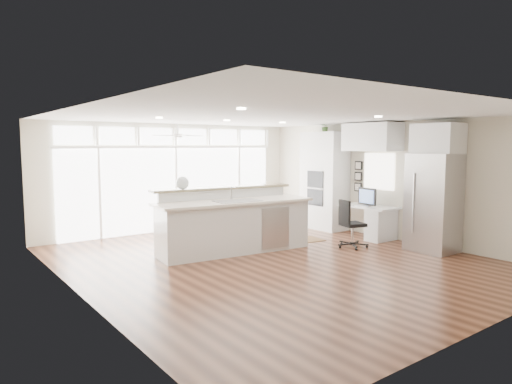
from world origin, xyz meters
TOP-DOWN VIEW (x-y plane):
  - floor at (0.00, 0.00)m, footprint 7.00×8.00m
  - ceiling at (0.00, 0.00)m, footprint 7.00×8.00m
  - wall_back at (0.00, 4.00)m, footprint 7.00×0.04m
  - wall_front at (0.00, -4.00)m, footprint 7.00×0.04m
  - wall_left at (-3.50, 0.00)m, footprint 0.04×8.00m
  - wall_right at (3.50, 0.00)m, footprint 0.04×8.00m
  - glass_wall at (0.00, 3.94)m, footprint 5.80×0.06m
  - transom_row at (0.00, 3.94)m, footprint 5.90×0.06m
  - desk_window at (3.46, 0.30)m, footprint 0.04×0.85m
  - ceiling_fan at (-0.50, 2.80)m, footprint 1.16×1.16m
  - recessed_lights at (0.00, 0.20)m, footprint 3.40×3.00m
  - oven_cabinet at (3.17, 1.80)m, footprint 0.64×1.20m
  - desk_nook at (3.13, 0.30)m, footprint 0.72×1.30m
  - upper_cabinets at (3.17, 0.30)m, footprint 0.64×1.30m
  - refrigerator at (3.11, -1.35)m, footprint 0.76×0.90m
  - fridge_cabinet at (3.17, -1.35)m, footprint 0.64×0.90m
  - framed_photos at (3.46, 0.92)m, footprint 0.06×0.22m
  - kitchen_island at (-0.17, 1.03)m, footprint 3.37×1.58m
  - rug at (1.74, 1.01)m, footprint 0.90×0.70m
  - office_chair at (2.07, -0.14)m, footprint 0.64×0.61m
  - fishbowl at (-1.07, 1.54)m, footprint 0.30×0.30m
  - monitor at (3.05, 0.30)m, footprint 0.13×0.54m
  - keyboard at (2.88, 0.30)m, footprint 0.15×0.36m
  - potted_plant at (3.17, 1.80)m, footprint 0.26×0.29m

SIDE VIEW (x-z plane):
  - floor at x=0.00m, z-range -0.02..0.00m
  - rug at x=1.74m, z-range 0.00..0.01m
  - desk_nook at x=3.13m, z-range 0.00..0.76m
  - office_chair at x=2.07m, z-range 0.00..1.01m
  - kitchen_island at x=-0.17m, z-range 0.00..1.29m
  - keyboard at x=2.88m, z-range 0.76..0.78m
  - monitor at x=3.05m, z-range 0.76..1.21m
  - refrigerator at x=3.11m, z-range 0.00..2.00m
  - glass_wall at x=0.00m, z-range 0.01..2.09m
  - oven_cabinet at x=3.17m, z-range 0.00..2.50m
  - wall_back at x=0.00m, z-range 0.00..2.70m
  - wall_front at x=0.00m, z-range 0.00..2.70m
  - wall_left at x=-3.50m, z-range 0.00..2.70m
  - wall_right at x=3.50m, z-range 0.00..2.70m
  - framed_photos at x=3.46m, z-range 1.00..1.80m
  - fishbowl at x=-1.07m, z-range 1.29..1.55m
  - desk_window at x=3.46m, z-range 1.12..1.98m
  - fridge_cabinet at x=3.17m, z-range 2.00..2.60m
  - upper_cabinets at x=3.17m, z-range 2.03..2.67m
  - transom_row at x=0.00m, z-range 2.18..2.58m
  - ceiling_fan at x=-0.50m, z-range 2.32..2.64m
  - potted_plant at x=3.17m, z-range 2.50..2.73m
  - recessed_lights at x=0.00m, z-range 2.67..2.69m
  - ceiling at x=0.00m, z-range 2.69..2.71m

